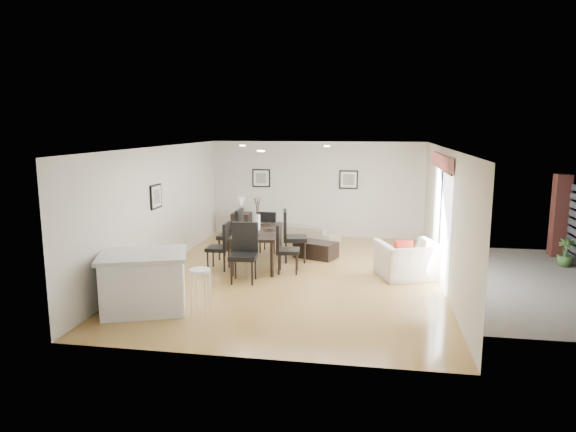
% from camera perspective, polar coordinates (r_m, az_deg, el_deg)
% --- Properties ---
extents(ground, '(8.00, 8.00, 0.00)m').
position_cam_1_polar(ground, '(10.97, 0.80, -6.60)').
color(ground, '#B18F48').
rests_on(ground, ground).
extents(wall_back, '(6.00, 0.04, 2.70)m').
position_cam_1_polar(wall_back, '(14.59, 3.20, 2.96)').
color(wall_back, beige).
rests_on(wall_back, ground).
extents(wall_front, '(6.00, 0.04, 2.70)m').
position_cam_1_polar(wall_front, '(6.83, -4.28, -5.19)').
color(wall_front, beige).
rests_on(wall_front, ground).
extents(wall_left, '(0.04, 8.00, 2.70)m').
position_cam_1_polar(wall_left, '(11.50, -14.12, 0.77)').
color(wall_left, beige).
rests_on(wall_left, ground).
extents(wall_right, '(0.04, 8.00, 2.70)m').
position_cam_1_polar(wall_right, '(10.64, 17.00, -0.10)').
color(wall_right, beige).
rests_on(wall_right, ground).
extents(ceiling, '(6.00, 8.00, 0.02)m').
position_cam_1_polar(ceiling, '(10.53, 0.84, 7.63)').
color(ceiling, white).
rests_on(ceiling, wall_back).
extents(sofa, '(2.00, 1.31, 0.54)m').
position_cam_1_polar(sofa, '(13.78, 1.85, -1.99)').
color(sofa, gray).
rests_on(sofa, ground).
extents(armchair, '(1.46, 1.38, 0.77)m').
position_cam_1_polar(armchair, '(10.95, 13.20, -4.83)').
color(armchair, beige).
rests_on(armchair, ground).
extents(courtyard_plant_b, '(0.40, 0.40, 0.64)m').
position_cam_1_polar(courtyard_plant_b, '(13.14, 28.47, -3.61)').
color(courtyard_plant_b, '#365624').
rests_on(courtyard_plant_b, ground).
extents(dining_table, '(1.14, 2.03, 0.81)m').
position_cam_1_polar(dining_table, '(11.60, -3.39, -1.98)').
color(dining_table, black).
rests_on(dining_table, ground).
extents(dining_chair_wnear, '(0.48, 0.48, 1.06)m').
position_cam_1_polar(dining_chair_wnear, '(11.35, -7.33, -3.05)').
color(dining_chair_wnear, black).
rests_on(dining_chair_wnear, ground).
extents(dining_chair_wfar, '(0.55, 0.55, 1.20)m').
position_cam_1_polar(dining_chair_wfar, '(12.24, -5.97, -1.68)').
color(dining_chair_wfar, black).
rests_on(dining_chair_wfar, ground).
extents(dining_chair_enear, '(0.53, 0.53, 1.07)m').
position_cam_1_polar(dining_chair_enear, '(11.02, -0.46, -3.30)').
color(dining_chair_enear, black).
rests_on(dining_chair_enear, ground).
extents(dining_chair_efar, '(0.63, 0.63, 1.21)m').
position_cam_1_polar(dining_chair_efar, '(11.94, 0.29, -1.90)').
color(dining_chair_efar, black).
rests_on(dining_chair_efar, ground).
extents(dining_chair_head, '(0.57, 0.57, 1.19)m').
position_cam_1_polar(dining_chair_head, '(10.48, -4.88, -3.65)').
color(dining_chair_head, black).
rests_on(dining_chair_head, ground).
extents(dining_chair_foot, '(0.51, 0.51, 1.05)m').
position_cam_1_polar(dining_chair_foot, '(12.79, -2.22, -1.51)').
color(dining_chair_foot, black).
rests_on(dining_chair_foot, ground).
extents(vase, '(0.96, 1.48, 0.75)m').
position_cam_1_polar(vase, '(11.53, -3.41, -0.09)').
color(vase, white).
rests_on(vase, dining_table).
extents(coffee_table, '(1.11, 0.90, 0.39)m').
position_cam_1_polar(coffee_table, '(12.39, 3.12, -3.74)').
color(coffee_table, black).
rests_on(coffee_table, ground).
extents(side_table, '(0.52, 0.52, 0.67)m').
position_cam_1_polar(side_table, '(14.80, -5.17, -0.94)').
color(side_table, black).
rests_on(side_table, ground).
extents(table_lamp, '(0.23, 0.23, 0.44)m').
position_cam_1_polar(table_lamp, '(14.69, -5.21, 1.45)').
color(table_lamp, white).
rests_on(table_lamp, side_table).
extents(cushion, '(0.39, 0.29, 0.38)m').
position_cam_1_polar(cushion, '(10.77, 12.70, -3.70)').
color(cushion, maroon).
rests_on(cushion, armchair).
extents(kitchen_island, '(1.73, 1.53, 1.01)m').
position_cam_1_polar(kitchen_island, '(9.16, -15.70, -7.04)').
color(kitchen_island, white).
rests_on(kitchen_island, ground).
extents(bar_stool, '(0.36, 0.36, 0.78)m').
position_cam_1_polar(bar_stool, '(8.74, -9.77, -6.54)').
color(bar_stool, white).
rests_on(bar_stool, ground).
extents(framed_print_back_left, '(0.52, 0.04, 0.52)m').
position_cam_1_polar(framed_print_back_left, '(14.79, -2.99, 4.23)').
color(framed_print_back_left, black).
rests_on(framed_print_back_left, wall_back).
extents(framed_print_back_right, '(0.52, 0.04, 0.52)m').
position_cam_1_polar(framed_print_back_right, '(14.46, 6.75, 4.04)').
color(framed_print_back_right, black).
rests_on(framed_print_back_right, wall_back).
extents(framed_print_left_wall, '(0.04, 0.52, 0.52)m').
position_cam_1_polar(framed_print_left_wall, '(11.27, -14.45, 2.11)').
color(framed_print_left_wall, black).
rests_on(framed_print_left_wall, wall_left).
extents(sliding_door, '(0.12, 2.70, 2.57)m').
position_cam_1_polar(sliding_door, '(10.88, 16.65, 1.82)').
color(sliding_door, white).
rests_on(sliding_door, wall_right).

